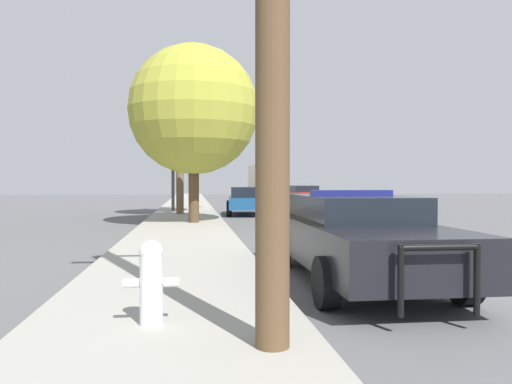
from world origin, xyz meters
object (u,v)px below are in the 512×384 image
(traffic_light, at_px, (197,133))
(tree_sidewalk_near, at_px, (194,110))
(police_car, at_px, (355,235))
(car_background_midblock, at_px, (246,200))
(fire_hydrant, at_px, (151,280))
(car_background_oncoming, at_px, (303,196))
(tree_sidewalk_mid, at_px, (180,110))
(box_truck, at_px, (265,181))

(traffic_light, height_order, tree_sidewalk_near, tree_sidewalk_near)
(police_car, distance_m, car_background_midblock, 16.27)
(tree_sidewalk_near, bearing_deg, fire_hydrant, -92.25)
(car_background_oncoming, bearing_deg, police_car, 76.50)
(police_car, xyz_separation_m, fire_hydrant, (-3.03, -2.52, -0.15))
(car_background_oncoming, distance_m, car_background_midblock, 7.08)
(fire_hydrant, relative_size, tree_sidewalk_mid, 0.13)
(tree_sidewalk_mid, relative_size, tree_sidewalk_near, 1.04)
(police_car, relative_size, fire_hydrant, 6.20)
(box_truck, bearing_deg, car_background_midblock, 78.28)
(traffic_light, xyz_separation_m, car_background_midblock, (2.34, -1.47, -3.38))
(traffic_light, relative_size, car_background_oncoming, 1.40)
(traffic_light, bearing_deg, police_car, -82.54)
(tree_sidewalk_near, bearing_deg, box_truck, 76.14)
(car_background_midblock, bearing_deg, traffic_light, 152.16)
(police_car, height_order, tree_sidewalk_near, tree_sidewalk_near)
(fire_hydrant, xyz_separation_m, tree_sidewalk_mid, (-0.09, 18.02, 4.31))
(car_background_midblock, distance_m, tree_sidewalk_near, 7.24)
(police_car, bearing_deg, fire_hydrant, 40.28)
(car_background_oncoming, relative_size, car_background_midblock, 0.92)
(car_background_midblock, distance_m, tree_sidewalk_mid, 5.29)
(fire_hydrant, distance_m, tree_sidewalk_mid, 18.53)
(fire_hydrant, relative_size, tree_sidewalk_near, 0.14)
(police_car, height_order, box_truck, box_truck)
(traffic_light, xyz_separation_m, car_background_oncoming, (6.50, 4.26, -3.35))
(box_truck, relative_size, tree_sidewalk_near, 1.23)
(traffic_light, relative_size, car_background_midblock, 1.29)
(car_background_midblock, height_order, tree_sidewalk_near, tree_sidewalk_near)
(car_background_midblock, distance_m, box_truck, 21.46)
(car_background_midblock, xyz_separation_m, tree_sidewalk_mid, (-3.14, -0.77, 4.19))
(police_car, distance_m, car_background_oncoming, 22.38)
(police_car, xyz_separation_m, tree_sidewalk_near, (-2.52, 10.44, 3.45))
(box_truck, distance_m, tree_sidewalk_mid, 23.21)
(police_car, bearing_deg, traffic_light, -82.03)
(box_truck, bearing_deg, traffic_light, 71.10)
(fire_hydrant, distance_m, box_truck, 40.48)
(fire_hydrant, distance_m, traffic_light, 20.57)
(car_background_oncoming, bearing_deg, fire_hydrant, 70.87)
(police_car, xyz_separation_m, tree_sidewalk_mid, (-3.12, 15.50, 4.16))
(box_truck, height_order, tree_sidewalk_near, tree_sidewalk_near)
(car_background_oncoming, xyz_separation_m, tree_sidewalk_near, (-6.70, -11.55, 3.45))
(fire_hydrant, distance_m, tree_sidewalk_near, 13.46)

